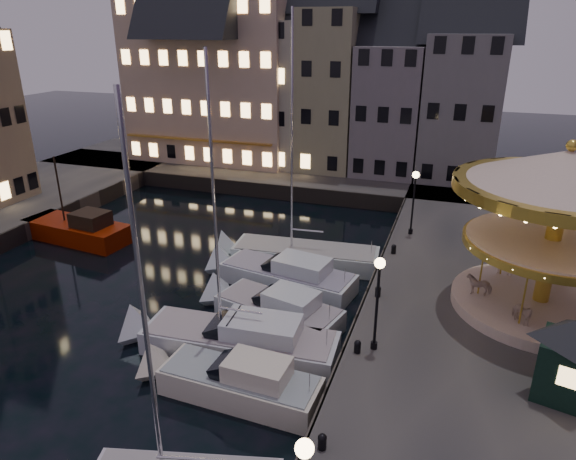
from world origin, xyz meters
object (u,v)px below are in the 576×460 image
at_px(motorboat_d, 272,309).
at_px(motorboat_c, 232,339).
at_px(bollard_d, 394,249).
at_px(carousel, 561,202).
at_px(motorboat_f, 296,255).
at_px(motorboat_b, 231,382).
at_px(bollard_b, 358,346).
at_px(bollard_c, 378,291).
at_px(ticket_kiosk, 573,346).
at_px(red_fishing_boat, 78,231).
at_px(streetlamp_b, 378,291).
at_px(motorboat_e, 281,275).
at_px(streetlamp_c, 414,194).
at_px(bollard_a, 322,441).

bearing_deg(motorboat_d, motorboat_c, -103.48).
distance_m(bollard_d, carousel, 9.99).
height_order(bollard_d, motorboat_f, motorboat_f).
bearing_deg(motorboat_b, bollard_b, 30.61).
bearing_deg(bollard_c, ticket_kiosk, -34.43).
xyz_separation_m(motorboat_d, red_fishing_boat, (-16.33, 5.45, 0.06)).
relative_size(streetlamp_b, carousel, 0.45).
distance_m(bollard_b, ticket_kiosk, 7.83).
xyz_separation_m(bollard_b, motorboat_e, (-5.78, 6.85, -0.96)).
bearing_deg(red_fishing_boat, streetlamp_c, 13.87).
bearing_deg(motorboat_c, red_fishing_boat, 151.11).
relative_size(streetlamp_c, motorboat_b, 0.55).
relative_size(bollard_b, motorboat_b, 0.08).
relative_size(motorboat_c, carousel, 1.41).
bearing_deg(bollard_a, bollard_c, 90.00).
distance_m(bollard_d, motorboat_e, 6.90).
distance_m(motorboat_e, red_fishing_boat, 15.63).
bearing_deg(motorboat_d, bollard_a, -60.08).
distance_m(bollard_a, motorboat_d, 10.01).
bearing_deg(red_fishing_boat, bollard_b, -21.96).
bearing_deg(red_fishing_boat, ticket_kiosk, -16.94).
xyz_separation_m(bollard_c, motorboat_b, (-4.54, -7.68, -0.96)).
height_order(streetlamp_b, bollard_b, streetlamp_b).
relative_size(motorboat_e, ticket_kiosk, 2.44).
bearing_deg(streetlamp_c, motorboat_c, -114.30).
distance_m(bollard_d, motorboat_f, 6.01).
relative_size(bollard_a, bollard_b, 1.00).
height_order(streetlamp_b, streetlamp_c, same).
relative_size(motorboat_d, motorboat_f, 0.56).
bearing_deg(motorboat_f, bollard_d, 5.09).
distance_m(motorboat_c, motorboat_d, 3.23).
distance_m(bollard_d, motorboat_b, 13.98).
xyz_separation_m(motorboat_b, motorboat_c, (-1.19, 2.68, 0.04)).
bearing_deg(bollard_d, bollard_b, -90.00).
bearing_deg(bollard_b, motorboat_d, 147.73).
distance_m(motorboat_c, motorboat_e, 6.85).
bearing_deg(bollard_d, motorboat_c, -118.59).
distance_m(bollard_a, motorboat_e, 13.67).
relative_size(motorboat_d, motorboat_e, 0.85).
xyz_separation_m(bollard_a, motorboat_d, (-4.97, 8.64, -0.96)).
bearing_deg(red_fishing_boat, motorboat_e, -6.40).
bearing_deg(streetlamp_b, motorboat_b, -148.21).
relative_size(streetlamp_b, bollard_b, 7.32).
height_order(bollard_a, ticket_kiosk, ticket_kiosk).
bearing_deg(motorboat_b, red_fishing_boat, 146.08).
height_order(streetlamp_c, ticket_kiosk, streetlamp_c).
xyz_separation_m(bollard_d, motorboat_e, (-5.78, -3.65, -0.96)).
distance_m(streetlamp_b, carousel, 9.39).
xyz_separation_m(motorboat_b, motorboat_d, (-0.43, 5.82, -0.00)).
bearing_deg(bollard_a, ticket_kiosk, 34.80).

